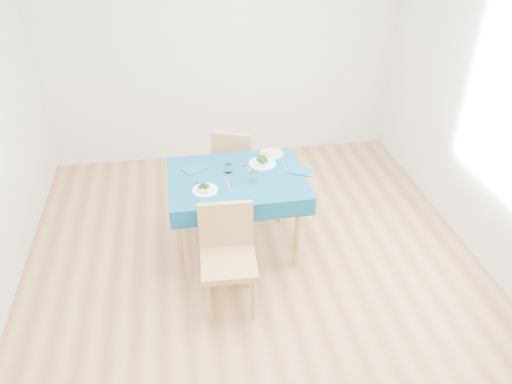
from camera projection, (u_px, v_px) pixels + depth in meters
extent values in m
cube|color=#94653D|center=(256.00, 275.00, 4.32)|extent=(4.00, 4.50, 0.02)
cube|color=silver|center=(221.00, 44.00, 5.45)|extent=(4.00, 0.02, 2.70)
cube|color=silver|center=(510.00, 114.00, 3.87)|extent=(0.02, 4.50, 2.70)
cube|color=navy|center=(237.00, 213.00, 4.43)|extent=(1.15, 0.87, 0.76)
cube|color=tan|center=(228.00, 252.00, 3.74)|extent=(0.45, 0.48, 1.06)
cube|color=tan|center=(237.00, 158.00, 5.05)|extent=(0.53, 0.55, 0.99)
cube|color=silver|center=(195.00, 188.00, 4.07)|extent=(0.08, 0.16, 0.00)
cube|color=silver|center=(228.00, 184.00, 4.12)|extent=(0.04, 0.23, 0.00)
cube|color=silver|center=(249.00, 169.00, 4.33)|extent=(0.08, 0.16, 0.00)
cube|color=silver|center=(287.00, 171.00, 4.30)|extent=(0.03, 0.23, 0.00)
cube|color=#0E527A|center=(194.00, 169.00, 4.33)|extent=(0.24, 0.22, 0.01)
cube|color=#0E527A|center=(300.00, 171.00, 4.30)|extent=(0.26, 0.23, 0.01)
cylinder|color=white|center=(228.00, 168.00, 4.26)|extent=(0.06, 0.06, 0.08)
cylinder|color=white|center=(254.00, 177.00, 4.14)|extent=(0.07, 0.07, 0.09)
cylinder|color=#A7E06D|center=(271.00, 154.00, 4.56)|extent=(0.22, 0.22, 0.01)
cube|color=beige|center=(271.00, 152.00, 4.55)|extent=(0.15, 0.15, 0.02)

